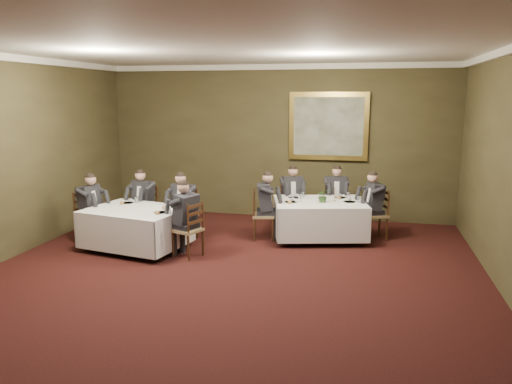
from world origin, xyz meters
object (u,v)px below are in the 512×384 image
at_px(diner_main_endleft, 264,214).
at_px(chair_sec_endleft, 90,228).
at_px(table_second, 136,225).
at_px(chair_main_endleft, 263,225).
at_px(chair_main_endright, 375,225).
at_px(candlestick, 335,194).
at_px(diner_main_backleft, 292,204).
at_px(chair_sec_backright, 185,225).
at_px(centerpiece, 323,195).
at_px(diner_sec_endright, 188,228).
at_px(diner_sec_backleft, 144,210).
at_px(chair_main_backright, 335,214).
at_px(table_main, 319,217).
at_px(chair_sec_backleft, 145,221).
at_px(diner_main_backright, 335,204).
at_px(diner_main_endright, 375,214).
at_px(diner_sec_backright, 184,214).
at_px(painting, 328,126).
at_px(diner_sec_endleft, 90,216).
at_px(chair_sec_endright, 189,241).
at_px(chair_main_backleft, 291,214).

height_order(diner_main_endleft, chair_sec_endleft, diner_main_endleft).
distance_m(table_second, chair_main_endleft, 2.44).
distance_m(chair_main_endright, candlestick, 1.04).
xyz_separation_m(diner_main_backleft, chair_sec_backright, (-1.92, -1.38, -0.23)).
bearing_deg(centerpiece, chair_main_endleft, -170.59).
relative_size(chair_main_endleft, diner_sec_endright, 0.74).
distance_m(chair_main_endright, diner_sec_backleft, 4.67).
xyz_separation_m(table_second, chair_sec_backright, (0.64, 0.80, -0.17)).
bearing_deg(chair_sec_endleft, chair_main_endleft, 117.52).
xyz_separation_m(chair_main_backright, chair_main_endright, (0.84, -0.73, 0.00)).
bearing_deg(table_main, chair_sec_backleft, -172.91).
bearing_deg(diner_main_backright, diner_main_endright, 127.80).
bearing_deg(diner_sec_backright, centerpiece, -154.90).
xyz_separation_m(diner_sec_backright, chair_sec_endleft, (-1.73, -0.57, -0.23)).
bearing_deg(painting, diner_main_backleft, -127.16).
height_order(table_main, candlestick, candlestick).
height_order(diner_main_endleft, chair_sec_backleft, diner_main_endleft).
relative_size(table_second, chair_sec_backleft, 1.98).
relative_size(diner_sec_backleft, candlestick, 3.27).
height_order(chair_main_backright, centerpiece, centerpiece).
distance_m(chair_main_endright, diner_sec_endright, 3.75).
relative_size(table_second, diner_sec_backright, 1.47).
bearing_deg(table_second, diner_main_endright, 21.26).
relative_size(chair_main_endleft, diner_main_endright, 0.74).
bearing_deg(candlestick, diner_sec_endleft, -164.30).
bearing_deg(chair_sec_backright, diner_sec_backright, 90.00).
xyz_separation_m(diner_main_backright, diner_main_endright, (0.83, -0.72, 0.00)).
relative_size(chair_sec_backright, diner_sec_endleft, 0.74).
distance_m(chair_sec_backright, diner_sec_backright, 0.23).
bearing_deg(diner_main_endleft, chair_main_backright, 121.89).
bearing_deg(chair_main_endright, diner_main_backleft, 53.65).
xyz_separation_m(chair_sec_endright, painting, (2.14, 3.27, 1.85)).
bearing_deg(chair_sec_backleft, diner_main_backleft, -143.57).
bearing_deg(diner_sec_endleft, centerpiece, 115.85).
bearing_deg(chair_main_backright, centerpiece, 69.52).
height_order(diner_main_backleft, painting, painting).
xyz_separation_m(chair_main_backleft, centerpiece, (0.75, -0.84, 0.62)).
bearing_deg(candlestick, chair_main_backleft, 144.43).
height_order(chair_main_backleft, chair_sec_backright, same).
relative_size(diner_main_backright, diner_main_endleft, 1.00).
height_order(diner_main_endright, diner_sec_endright, same).
height_order(chair_main_endright, diner_sec_backleft, diner_sec_backleft).
relative_size(diner_main_backright, chair_main_endleft, 1.35).
height_order(table_second, painting, painting).
distance_m(chair_sec_backleft, chair_sec_endleft, 1.11).
relative_size(diner_main_backright, chair_sec_endright, 1.35).
bearing_deg(chair_sec_endleft, diner_main_backleft, 129.57).
relative_size(chair_sec_backleft, chair_sec_endright, 1.00).
bearing_deg(diner_sec_backright, diner_main_endleft, -153.13).
height_order(diner_sec_endright, diner_sec_endleft, same).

